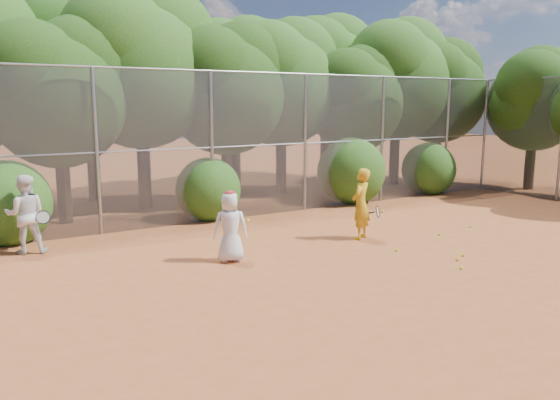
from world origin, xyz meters
TOP-DOWN VIEW (x-y plane):
  - ground at (0.00, 0.00)m, footprint 80.00×80.00m
  - fence_back at (-0.12, 6.00)m, footprint 20.05×0.09m
  - tree_2 at (-4.45, 7.83)m, footprint 3.99×3.47m
  - tree_3 at (-1.94, 8.84)m, footprint 4.89×4.26m
  - tree_4 at (0.55, 8.24)m, footprint 4.19×3.64m
  - tree_5 at (3.06, 9.04)m, footprint 4.51×3.92m
  - tree_6 at (5.55, 8.03)m, footprint 3.86×3.36m
  - tree_7 at (8.06, 8.64)m, footprint 4.77×4.14m
  - tree_8 at (10.05, 8.34)m, footprint 4.25×3.70m
  - tree_10 at (-2.93, 11.05)m, footprint 5.15×4.48m
  - tree_11 at (2.06, 10.64)m, footprint 4.64×4.03m
  - tree_12 at (6.56, 11.24)m, footprint 5.02×4.37m
  - tree_13 at (11.45, 5.03)m, footprint 3.86×3.36m
  - bush_0 at (-6.00, 6.30)m, footprint 2.00×2.00m
  - bush_1 at (-1.00, 6.30)m, footprint 1.80×1.80m
  - bush_2 at (4.00, 6.30)m, footprint 2.20×2.20m
  - bush_3 at (7.50, 6.30)m, footprint 1.90×1.90m
  - player_yellow at (1.12, 2.33)m, footprint 0.86×0.65m
  - player_teen at (-2.33, 2.24)m, footprint 0.82×0.68m
  - player_white at (-5.75, 5.06)m, footprint 0.94×0.80m
  - ball_0 at (1.97, 0.01)m, footprint 0.07×0.07m
  - ball_1 at (4.30, 1.75)m, footprint 0.07×0.07m
  - ball_2 at (1.62, -0.15)m, footprint 0.07×0.07m
  - ball_3 at (2.96, 1.57)m, footprint 0.07×0.07m
  - ball_4 at (1.05, 1.03)m, footprint 0.07×0.07m
  - ball_5 at (3.70, 4.43)m, footprint 0.07×0.07m
  - ball_6 at (1.19, -0.60)m, footprint 0.07×0.07m

SIDE VIEW (x-z plane):
  - ground at x=0.00m, z-range 0.00..0.00m
  - ball_0 at x=1.97m, z-range 0.00..0.07m
  - ball_1 at x=4.30m, z-range 0.00..0.07m
  - ball_2 at x=1.62m, z-range 0.00..0.07m
  - ball_3 at x=2.96m, z-range 0.00..0.07m
  - ball_4 at x=1.05m, z-range 0.00..0.07m
  - ball_5 at x=3.70m, z-range 0.00..0.07m
  - ball_6 at x=1.19m, z-range 0.00..0.07m
  - player_teen at x=-2.33m, z-range 0.00..1.45m
  - player_yellow at x=1.12m, z-range 0.00..1.67m
  - player_white at x=-5.75m, z-range 0.00..1.69m
  - bush_1 at x=-1.00m, z-range 0.00..1.80m
  - bush_3 at x=7.50m, z-range 0.00..1.90m
  - bush_0 at x=-6.00m, z-range 0.00..2.00m
  - bush_2 at x=4.00m, z-range 0.00..2.20m
  - fence_back at x=-0.12m, z-range 0.04..4.06m
  - tree_6 at x=5.55m, z-range 0.82..6.11m
  - tree_13 at x=11.45m, z-range 0.82..6.11m
  - tree_2 at x=-4.45m, z-range 0.85..6.32m
  - tree_4 at x=0.55m, z-range 0.89..6.62m
  - tree_8 at x=10.05m, z-range 0.91..6.73m
  - tree_5 at x=3.06m, z-range 0.96..7.13m
  - tree_11 at x=2.06m, z-range 0.99..7.34m
  - tree_7 at x=8.06m, z-range 1.02..7.54m
  - tree_3 at x=-1.94m, z-range 1.04..7.75m
  - tree_12 at x=6.56m, z-range 1.07..7.95m
  - tree_10 at x=-2.93m, z-range 1.10..8.16m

